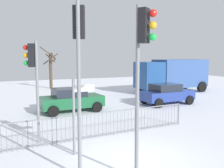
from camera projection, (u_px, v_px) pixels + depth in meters
ground_plane at (134, 159)px, 8.52m from camera, size 60.00×60.00×0.00m
traffic_light_mid_right at (33, 69)px, 9.82m from camera, size 0.52×0.41×4.01m
traffic_light_rear_left at (143, 54)px, 6.71m from camera, size 0.44×0.49×4.76m
traffic_light_mid_left at (79, 51)px, 7.01m from camera, size 0.39×0.53×4.90m
direction_sign_post at (76, 112)px, 8.74m from camera, size 0.79×0.09×2.67m
pedestrian_guard_railing at (105, 124)px, 10.82m from camera, size 8.35×0.72×1.07m
car_green_far at (71, 99)px, 15.67m from camera, size 3.89×2.11×1.47m
car_blue_trailing at (166, 94)px, 18.11m from camera, size 3.89×2.10×1.47m
delivery_truck at (172, 74)px, 24.15m from camera, size 7.14×2.94×3.10m
bare_tree_centre at (51, 68)px, 26.82m from camera, size 2.11×2.14×4.41m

